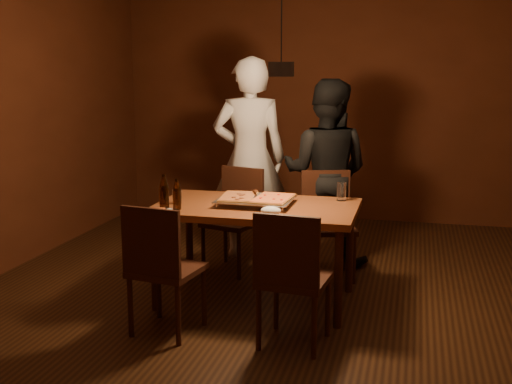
% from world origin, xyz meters
% --- Properties ---
extents(room_shell, '(6.00, 6.00, 6.00)m').
position_xyz_m(room_shell, '(0.00, 0.00, 1.40)').
color(room_shell, '#3D2310').
rests_on(room_shell, ground).
extents(dining_table, '(1.50, 0.90, 0.75)m').
position_xyz_m(dining_table, '(-0.21, 0.10, 0.68)').
color(dining_table, brown).
rests_on(dining_table, floor).
extents(chair_far_left, '(0.52, 0.52, 0.49)m').
position_xyz_m(chair_far_left, '(-0.57, 0.85, 0.54)').
color(chair_far_left, '#38190F').
rests_on(chair_far_left, floor).
extents(chair_far_right, '(0.53, 0.53, 0.49)m').
position_xyz_m(chair_far_right, '(0.23, 0.86, 0.54)').
color(chair_far_right, '#38190F').
rests_on(chair_far_right, floor).
extents(chair_near_left, '(0.48, 0.48, 0.49)m').
position_xyz_m(chair_near_left, '(-0.66, -0.68, 0.54)').
color(chair_near_left, '#38190F').
rests_on(chair_near_left, floor).
extents(chair_near_right, '(0.46, 0.46, 0.49)m').
position_xyz_m(chair_near_right, '(0.21, -0.67, 0.54)').
color(chair_near_right, '#38190F').
rests_on(chair_near_right, floor).
extents(pizza_tray, '(0.58, 0.49, 0.05)m').
position_xyz_m(pizza_tray, '(-0.21, 0.12, 0.77)').
color(pizza_tray, silver).
rests_on(pizza_tray, dining_table).
extents(pizza_meat, '(0.29, 0.42, 0.02)m').
position_xyz_m(pizza_meat, '(-0.35, 0.12, 0.81)').
color(pizza_meat, maroon).
rests_on(pizza_meat, pizza_tray).
extents(pizza_cheese, '(0.28, 0.43, 0.02)m').
position_xyz_m(pizza_cheese, '(-0.08, 0.11, 0.81)').
color(pizza_cheese, gold).
rests_on(pizza_cheese, pizza_tray).
extents(spatula, '(0.18, 0.26, 0.04)m').
position_xyz_m(spatula, '(-0.20, 0.13, 0.81)').
color(spatula, silver).
rests_on(spatula, pizza_tray).
extents(beer_bottle_a, '(0.07, 0.07, 0.26)m').
position_xyz_m(beer_bottle_a, '(-0.81, -0.22, 0.88)').
color(beer_bottle_a, black).
rests_on(beer_bottle_a, dining_table).
extents(beer_bottle_b, '(0.06, 0.06, 0.22)m').
position_xyz_m(beer_bottle_b, '(-0.73, -0.17, 0.86)').
color(beer_bottle_b, black).
rests_on(beer_bottle_b, dining_table).
extents(water_glass_left, '(0.07, 0.07, 0.11)m').
position_xyz_m(water_glass_left, '(-0.80, 0.01, 0.81)').
color(water_glass_left, silver).
rests_on(water_glass_left, dining_table).
extents(water_glass_right, '(0.07, 0.07, 0.15)m').
position_xyz_m(water_glass_right, '(0.39, 0.43, 0.82)').
color(water_glass_right, silver).
rests_on(water_glass_right, dining_table).
extents(plate_slice, '(0.23, 0.23, 0.03)m').
position_xyz_m(plate_slice, '(-0.83, -0.30, 0.76)').
color(plate_slice, white).
rests_on(plate_slice, dining_table).
extents(napkin, '(0.15, 0.11, 0.06)m').
position_xyz_m(napkin, '(-0.03, -0.19, 0.78)').
color(napkin, white).
rests_on(napkin, dining_table).
extents(diner_white, '(0.77, 0.60, 1.86)m').
position_xyz_m(diner_white, '(-0.56, 1.26, 0.93)').
color(diner_white, silver).
rests_on(diner_white, floor).
extents(diner_dark, '(0.87, 0.71, 1.67)m').
position_xyz_m(diner_dark, '(0.16, 1.21, 0.83)').
color(diner_dark, black).
rests_on(diner_dark, floor).
extents(pendant_lamp, '(0.18, 0.18, 1.10)m').
position_xyz_m(pendant_lamp, '(0.00, 0.00, 1.76)').
color(pendant_lamp, black).
rests_on(pendant_lamp, ceiling).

